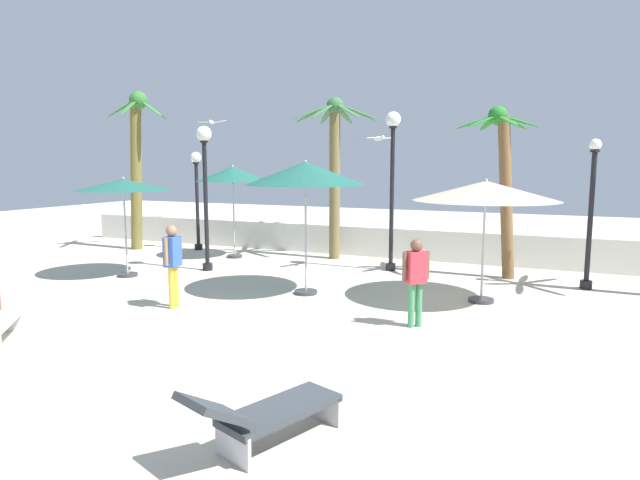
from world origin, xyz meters
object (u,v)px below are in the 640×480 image
at_px(lamp_post_1, 392,166).
at_px(guest_1, 173,258).
at_px(seagull_0, 379,138).
at_px(patio_umbrella_0, 123,186).
at_px(patio_umbrella_3, 233,175).
at_px(palm_tree_1, 335,158).
at_px(lamp_post_2, 205,174).
at_px(patio_umbrella_4, 305,174).
at_px(palm_tree_0, 137,156).
at_px(guest_0, 416,274).
at_px(lounge_chair_0, 264,412).
at_px(lamp_post_3, 591,211).
at_px(palm_tree_3, 503,172).
at_px(patio_umbrella_2, 486,192).
at_px(seagull_1, 212,122).
at_px(lamp_post_0, 197,188).

distance_m(lamp_post_1, guest_1, 6.75).
bearing_deg(seagull_0, patio_umbrella_0, -151.38).
bearing_deg(seagull_0, patio_umbrella_3, 174.54).
xyz_separation_m(patio_umbrella_3, palm_tree_1, (3.00, 1.16, 0.53)).
xyz_separation_m(lamp_post_2, guest_1, (1.80, -3.68, -1.65)).
distance_m(patio_umbrella_0, patio_umbrella_3, 3.85).
distance_m(patio_umbrella_4, lamp_post_2, 4.04).
distance_m(palm_tree_0, guest_0, 12.53).
height_order(lamp_post_1, lamp_post_2, lamp_post_1).
distance_m(patio_umbrella_3, guest_1, 6.45).
bearing_deg(guest_0, lounge_chair_0, -93.80).
bearing_deg(lamp_post_1, palm_tree_0, 179.27).
height_order(palm_tree_1, seagull_0, palm_tree_1).
distance_m(patio_umbrella_0, lamp_post_1, 7.23).
relative_size(lamp_post_3, guest_0, 2.18).
xyz_separation_m(palm_tree_1, guest_0, (4.23, -6.24, -2.19)).
relative_size(palm_tree_0, lamp_post_3, 1.52).
xyz_separation_m(lamp_post_1, lamp_post_3, (4.99, -0.27, -1.04)).
relative_size(palm_tree_3, lamp_post_3, 1.25).
relative_size(patio_umbrella_2, lamp_post_1, 0.70).
xyz_separation_m(patio_umbrella_0, patio_umbrella_3, (0.98, 3.72, 0.24)).
xyz_separation_m(palm_tree_3, guest_1, (-5.85, -6.03, -1.72)).
distance_m(palm_tree_1, seagull_1, 5.42).
xyz_separation_m(palm_tree_1, lamp_post_2, (-2.52, -3.30, -0.47)).
bearing_deg(patio_umbrella_0, seagull_0, 28.62).
distance_m(patio_umbrella_0, lamp_post_0, 4.69).
height_order(palm_tree_3, lamp_post_3, palm_tree_3).
xyz_separation_m(palm_tree_0, palm_tree_3, (12.08, 0.12, -0.49)).
height_order(palm_tree_1, guest_0, palm_tree_1).
xyz_separation_m(patio_umbrella_3, lamp_post_1, (5.23, -0.03, 0.27)).
bearing_deg(guest_0, patio_umbrella_4, 152.91).
bearing_deg(patio_umbrella_4, seagull_0, 77.28).
distance_m(palm_tree_0, lamp_post_1, 9.19).
distance_m(lamp_post_1, lamp_post_3, 5.10).
bearing_deg(lounge_chair_0, patio_umbrella_3, 124.48).
bearing_deg(seagull_1, patio_umbrella_4, -41.00).
relative_size(patio_umbrella_0, lamp_post_0, 0.78).
bearing_deg(guest_1, lamp_post_1, 63.05).
relative_size(seagull_0, seagull_1, 0.93).
xyz_separation_m(patio_umbrella_3, seagull_1, (-2.19, 2.05, 1.83)).
bearing_deg(seagull_1, lamp_post_3, -10.73).
bearing_deg(guest_1, patio_umbrella_4, 48.67).
distance_m(lamp_post_1, lamp_post_2, 5.19).
bearing_deg(patio_umbrella_4, lounge_chair_0, -67.87).
bearing_deg(patio_umbrella_4, patio_umbrella_3, 140.13).
bearing_deg(palm_tree_0, lounge_chair_0, -43.05).
height_order(patio_umbrella_0, palm_tree_3, palm_tree_3).
xyz_separation_m(patio_umbrella_2, lamp_post_1, (-2.87, 2.65, 0.52)).
relative_size(palm_tree_1, guest_1, 2.88).
bearing_deg(palm_tree_3, lamp_post_2, -162.95).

